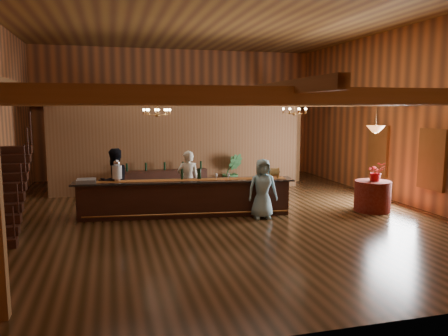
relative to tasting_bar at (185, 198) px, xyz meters
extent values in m
plane|color=#52311B|center=(0.94, 0.19, -0.51)|extent=(14.00, 14.00, 0.00)
plane|color=olive|center=(0.94, 0.19, 4.99)|extent=(14.00, 14.00, 0.00)
cube|color=#C36F39|center=(0.94, 7.19, 2.24)|extent=(12.00, 0.10, 5.50)
cube|color=#C36F39|center=(0.94, -6.81, 2.24)|extent=(12.00, 0.10, 5.50)
cube|color=#C36F39|center=(6.94, 0.19, 2.24)|extent=(0.10, 14.00, 5.50)
cube|color=brown|center=(0.94, -5.31, 2.69)|extent=(11.90, 0.20, 0.28)
cube|color=brown|center=(0.94, -2.81, 2.69)|extent=(11.90, 0.20, 0.28)
cube|color=brown|center=(0.94, -0.31, 2.69)|extent=(11.90, 0.20, 0.28)
cube|color=brown|center=(0.94, 2.19, 2.69)|extent=(11.90, 0.20, 0.28)
cube|color=brown|center=(0.94, 4.69, 2.69)|extent=(11.90, 0.20, 0.28)
cube|color=brown|center=(0.94, 6.99, 2.69)|extent=(11.90, 0.20, 0.28)
cube|color=brown|center=(-3.56, 0.19, 2.83)|extent=(0.18, 13.90, 0.22)
cube|color=brown|center=(0.94, 0.19, 2.83)|extent=(0.18, 13.90, 0.22)
cube|color=brown|center=(5.44, 0.19, 2.83)|extent=(0.18, 13.90, 0.22)
cube|color=brown|center=(-3.56, 4.69, 1.09)|extent=(0.20, 0.20, 3.20)
cube|color=brown|center=(5.44, 4.69, 1.09)|extent=(0.20, 0.20, 3.20)
cube|color=brown|center=(0.44, 3.69, 1.04)|extent=(9.00, 0.18, 3.10)
cube|color=white|center=(6.89, -1.41, 1.04)|extent=(0.12, 1.05, 1.75)
cube|color=white|center=(6.89, 1.19, 1.04)|extent=(0.12, 1.05, 1.75)
cube|color=#331912|center=(-4.51, -0.97, 0.19)|extent=(1.00, 0.28, 0.20)
cube|color=#331912|center=(-4.51, -0.69, 0.39)|extent=(1.00, 0.28, 0.20)
cube|color=#331912|center=(-4.51, -0.41, 0.59)|extent=(1.00, 0.28, 0.20)
cube|color=#331912|center=(-4.51, -0.13, 0.79)|extent=(1.00, 0.28, 0.20)
cube|color=#331912|center=(-4.51, 0.15, 0.99)|extent=(1.00, 0.28, 0.20)
cube|color=#331912|center=(-4.51, 0.43, 1.19)|extent=(1.00, 0.28, 0.20)
cube|color=#331912|center=(-4.51, 0.71, 1.39)|extent=(1.00, 0.28, 0.20)
cube|color=#331912|center=(1.94, 5.69, 0.04)|extent=(1.20, 0.60, 1.10)
cube|color=olive|center=(-1.06, 5.69, -0.01)|extent=(1.00, 0.60, 1.00)
cube|color=#331912|center=(0.00, 0.00, -0.03)|extent=(5.82, 1.30, 0.96)
cube|color=black|center=(0.00, 0.00, 0.47)|extent=(6.12, 1.46, 0.05)
cube|color=maroon|center=(0.00, 0.00, 0.50)|extent=(5.70, 1.05, 0.01)
cylinder|color=#A77036|center=(0.00, -0.38, -0.37)|extent=(5.56, 0.70, 0.05)
cylinder|color=silver|center=(-1.82, 0.27, 0.54)|extent=(0.18, 0.18, 0.08)
cylinder|color=silver|center=(-1.82, 0.27, 0.76)|extent=(0.26, 0.26, 0.36)
sphere|color=silver|center=(-1.82, 0.27, 1.01)|extent=(0.18, 0.18, 0.18)
cube|color=gray|center=(-2.63, 0.26, 0.55)|extent=(0.50, 0.50, 0.10)
cube|color=olive|center=(2.34, -0.34, 0.65)|extent=(0.06, 0.06, 0.30)
cube|color=olive|center=(2.62, -0.34, 0.65)|extent=(0.06, 0.06, 0.30)
cylinder|color=olive|center=(2.48, -0.34, 0.68)|extent=(0.24, 0.24, 0.24)
cylinder|color=black|center=(-0.06, 0.13, 0.65)|extent=(0.07, 0.07, 0.30)
cylinder|color=black|center=(0.40, 0.07, 0.65)|extent=(0.07, 0.07, 0.30)
cylinder|color=black|center=(0.43, 0.07, 0.65)|extent=(0.07, 0.07, 0.30)
cylinder|color=black|center=(0.43, 0.07, 0.65)|extent=(0.07, 0.07, 0.30)
cube|color=#331912|center=(-0.16, 3.35, -0.09)|extent=(3.03, 0.79, 0.84)
cylinder|color=#450803|center=(5.41, -0.81, -0.07)|extent=(1.03, 1.03, 0.89)
cylinder|color=#A77036|center=(-0.61, 1.18, 2.49)|extent=(0.02, 0.02, 0.40)
sphere|color=#A77036|center=(-0.61, 1.18, 2.29)|extent=(0.12, 0.12, 0.12)
torus|color=#A77036|center=(-0.61, 1.18, 2.39)|extent=(0.80, 0.80, 0.04)
cylinder|color=#A77036|center=(3.79, 1.26, 2.50)|extent=(0.02, 0.02, 0.38)
sphere|color=#A77036|center=(3.79, 1.26, 2.31)|extent=(0.12, 0.12, 0.12)
torus|color=#A77036|center=(3.79, 1.26, 2.41)|extent=(0.80, 0.80, 0.04)
cylinder|color=#A77036|center=(5.41, -0.81, 2.29)|extent=(0.02, 0.02, 0.80)
cone|color=orange|center=(5.41, -0.81, 1.89)|extent=(0.52, 0.52, 0.20)
imported|color=silver|center=(0.22, 0.73, 0.37)|extent=(0.70, 0.52, 1.76)
imported|color=black|center=(-1.90, 0.64, 0.43)|extent=(1.16, 1.09, 1.89)
imported|color=#8ABFCC|center=(2.00, -0.80, 0.31)|extent=(0.85, 0.60, 1.64)
imported|color=#245026|center=(2.31, 3.37, 0.17)|extent=(0.83, 0.71, 1.37)
imported|color=#A40911|center=(5.46, -0.86, 0.66)|extent=(0.58, 0.53, 0.55)
imported|color=#A77036|center=(5.41, -0.77, 0.54)|extent=(0.20, 0.20, 0.32)
camera|label=1|loc=(-1.97, -11.84, 2.49)|focal=35.00mm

